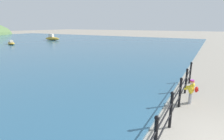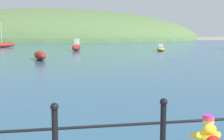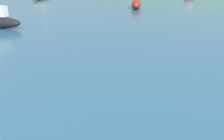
{
  "view_description": "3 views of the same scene",
  "coord_description": "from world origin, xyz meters",
  "px_view_note": "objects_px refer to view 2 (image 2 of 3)",
  "views": [
    {
      "loc": [
        -4.76,
        0.64,
        3.13
      ],
      "look_at": [
        3.3,
        5.27,
        0.74
      ],
      "focal_mm": 28.0,
      "sensor_mm": 36.0,
      "label": 1
    },
    {
      "loc": [
        0.4,
        -2.97,
        2.24
      ],
      "look_at": [
        2.29,
        7.1,
        0.94
      ],
      "focal_mm": 50.0,
      "sensor_mm": 36.0,
      "label": 2
    },
    {
      "loc": [
        4.6,
        -0.25,
        2.94
      ],
      "look_at": [
        2.71,
        5.15,
        0.75
      ],
      "focal_mm": 42.0,
      "sensor_mm": 36.0,
      "label": 3
    }
  ],
  "objects_px": {
    "boat_far_right": "(161,48)",
    "boat_mid_harbor": "(76,47)",
    "boat_blue_hull": "(3,45)",
    "boat_white_sailboat": "(40,55)"
  },
  "relations": [
    {
      "from": "boat_blue_hull",
      "to": "boat_white_sailboat",
      "type": "bearing_deg",
      "value": -73.73
    },
    {
      "from": "boat_blue_hull",
      "to": "boat_white_sailboat",
      "type": "height_order",
      "value": "boat_blue_hull"
    },
    {
      "from": "boat_blue_hull",
      "to": "boat_far_right",
      "type": "xyz_separation_m",
      "value": [
        17.63,
        -9.65,
        -0.09
      ]
    },
    {
      "from": "boat_mid_harbor",
      "to": "boat_white_sailboat",
      "type": "relative_size",
      "value": 0.98
    },
    {
      "from": "boat_far_right",
      "to": "boat_mid_harbor",
      "type": "xyz_separation_m",
      "value": [
        -8.92,
        1.62,
        0.18
      ]
    },
    {
      "from": "boat_blue_hull",
      "to": "boat_white_sailboat",
      "type": "distance_m",
      "value": 18.93
    },
    {
      "from": "boat_blue_hull",
      "to": "boat_far_right",
      "type": "distance_m",
      "value": 20.1
    },
    {
      "from": "boat_far_right",
      "to": "boat_mid_harbor",
      "type": "relative_size",
      "value": 1.09
    },
    {
      "from": "boat_far_right",
      "to": "boat_mid_harbor",
      "type": "distance_m",
      "value": 9.06
    },
    {
      "from": "boat_blue_hull",
      "to": "boat_mid_harbor",
      "type": "height_order",
      "value": "boat_blue_hull"
    }
  ]
}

